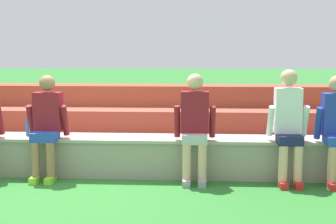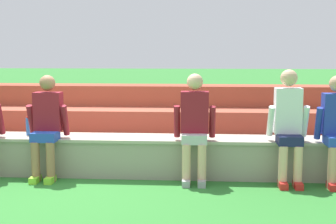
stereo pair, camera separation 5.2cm
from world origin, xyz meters
name	(u,v)px [view 1 (the left image)]	position (x,y,z in m)	size (l,w,h in m)	color
ground_plane	(71,179)	(0.00, 0.00, 0.00)	(80.00, 80.00, 0.00)	#2D752D
stone_seating_wall	(75,154)	(0.00, 0.26, 0.28)	(9.21, 0.57, 0.53)	gray
brick_bleachers	(101,124)	(0.00, 1.97, 0.42)	(12.15, 1.99, 1.08)	#A24C37
person_left_of_center	(47,123)	(-0.31, 0.02, 0.74)	(0.54, 0.53, 1.37)	#996B4C
person_center	(195,124)	(1.64, -0.01, 0.75)	(0.54, 0.49, 1.40)	#DBAD89
person_right_of_center	(289,123)	(2.84, 0.00, 0.78)	(0.51, 0.54, 1.46)	#DBAD89
water_bottle_center_gap	(28,126)	(-0.66, 0.29, 0.65)	(0.06, 0.06, 0.26)	blue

